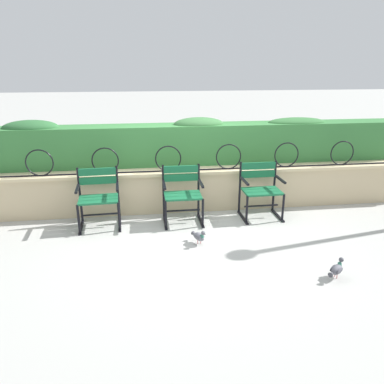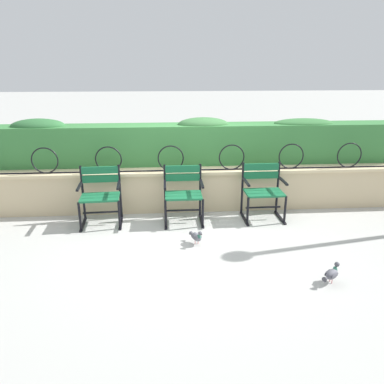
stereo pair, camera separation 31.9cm
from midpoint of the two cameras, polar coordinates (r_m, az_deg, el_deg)
name	(u,v)px [view 1 (the left image)]	position (r m, az deg, el deg)	size (l,w,h in m)	color
ground_plane	(193,230)	(5.50, -1.48, -5.88)	(60.00, 60.00, 0.00)	#ADADA8
stone_wall	(186,189)	(6.19, -2.41, 0.42)	(8.02, 0.41, 0.69)	#C6B289
iron_arch_fence	(171,160)	(5.95, -4.78, 4.84)	(7.47, 0.02, 0.42)	black
hedge_row	(181,142)	(6.42, -3.06, 7.59)	(7.86, 0.51, 0.79)	#387A3D
park_chair_left	(99,196)	(5.73, -15.68, -0.58)	(0.63, 0.55, 0.87)	#19663D
park_chair_centre	(182,192)	(5.67, -3.11, -0.08)	(0.59, 0.52, 0.86)	#19663D
park_chair_right	(260,188)	(5.93, 8.94, 0.57)	(0.62, 0.53, 0.86)	#19663D
pigeon_near_chairs	(199,236)	(5.07, -0.73, -6.80)	(0.18, 0.27, 0.22)	slate
pigeon_far_side	(337,269)	(4.56, 19.39, -11.12)	(0.25, 0.21, 0.22)	#5B5B66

